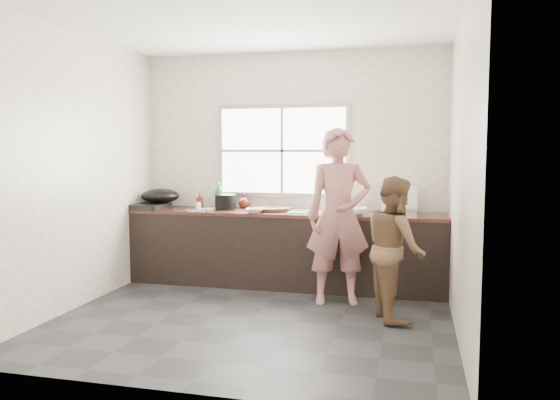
% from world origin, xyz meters
% --- Properties ---
extents(floor, '(3.60, 3.20, 0.01)m').
position_xyz_m(floor, '(0.00, 0.00, -0.01)').
color(floor, '#29292C').
rests_on(floor, ground).
extents(ceiling, '(3.60, 3.20, 0.01)m').
position_xyz_m(ceiling, '(0.00, 0.00, 2.71)').
color(ceiling, silver).
rests_on(ceiling, wall_back).
extents(wall_back, '(3.60, 0.01, 2.70)m').
position_xyz_m(wall_back, '(0.00, 1.60, 1.35)').
color(wall_back, beige).
rests_on(wall_back, ground).
extents(wall_left, '(0.01, 3.20, 2.70)m').
position_xyz_m(wall_left, '(-1.80, 0.00, 1.35)').
color(wall_left, beige).
rests_on(wall_left, ground).
extents(wall_right, '(0.01, 3.20, 2.70)m').
position_xyz_m(wall_right, '(1.80, 0.00, 1.35)').
color(wall_right, silver).
rests_on(wall_right, ground).
extents(wall_front, '(3.60, 0.01, 2.70)m').
position_xyz_m(wall_front, '(0.00, -1.60, 1.35)').
color(wall_front, silver).
rests_on(wall_front, ground).
extents(cabinet, '(3.60, 0.62, 0.82)m').
position_xyz_m(cabinet, '(0.00, 1.29, 0.41)').
color(cabinet, black).
rests_on(cabinet, floor).
extents(countertop, '(3.60, 0.64, 0.04)m').
position_xyz_m(countertop, '(0.00, 1.29, 0.84)').
color(countertop, '#361B16').
rests_on(countertop, cabinet).
extents(sink, '(0.55, 0.45, 0.02)m').
position_xyz_m(sink, '(0.35, 1.29, 0.86)').
color(sink, silver).
rests_on(sink, countertop).
extents(faucet, '(0.02, 0.02, 0.30)m').
position_xyz_m(faucet, '(0.35, 1.49, 1.01)').
color(faucet, silver).
rests_on(faucet, countertop).
extents(window_frame, '(1.60, 0.05, 1.10)m').
position_xyz_m(window_frame, '(-0.10, 1.59, 1.55)').
color(window_frame, '#9EA0A5').
rests_on(window_frame, wall_back).
extents(window_glazing, '(1.50, 0.01, 1.00)m').
position_xyz_m(window_glazing, '(-0.10, 1.57, 1.55)').
color(window_glazing, white).
rests_on(window_glazing, window_frame).
extents(woman, '(0.69, 0.54, 1.67)m').
position_xyz_m(woman, '(0.69, 0.72, 0.83)').
color(woman, '#BA7470').
rests_on(woman, floor).
extents(person_side, '(0.69, 0.78, 1.32)m').
position_xyz_m(person_side, '(1.27, 0.33, 0.66)').
color(person_side, brown).
rests_on(person_side, floor).
extents(cutting_board, '(0.43, 0.43, 0.04)m').
position_xyz_m(cutting_board, '(-0.13, 1.31, 0.88)').
color(cutting_board, black).
rests_on(cutting_board, countertop).
extents(cleaver, '(0.22, 0.18, 0.01)m').
position_xyz_m(cleaver, '(-0.21, 1.33, 0.90)').
color(cleaver, '#A2A6A9').
rests_on(cleaver, cutting_board).
extents(bowl_mince, '(0.23, 0.23, 0.05)m').
position_xyz_m(bowl_mince, '(-0.29, 1.08, 0.89)').
color(bowl_mince, white).
rests_on(bowl_mince, countertop).
extents(bowl_crabs, '(0.29, 0.29, 0.07)m').
position_xyz_m(bowl_crabs, '(0.81, 1.08, 0.89)').
color(bowl_crabs, silver).
rests_on(bowl_crabs, countertop).
extents(bowl_held, '(0.20, 0.20, 0.05)m').
position_xyz_m(bowl_held, '(0.34, 1.16, 0.89)').
color(bowl_held, silver).
rests_on(bowl_held, countertop).
extents(black_pot, '(0.27, 0.27, 0.18)m').
position_xyz_m(black_pot, '(-0.73, 1.33, 0.95)').
color(black_pot, black).
rests_on(black_pot, countertop).
extents(plate_food, '(0.21, 0.21, 0.02)m').
position_xyz_m(plate_food, '(-0.92, 1.22, 0.87)').
color(plate_food, silver).
rests_on(plate_food, countertop).
extents(bottle_green, '(0.13, 0.13, 0.31)m').
position_xyz_m(bottle_green, '(-0.88, 1.52, 1.02)').
color(bottle_green, '#2A832E').
rests_on(bottle_green, countertop).
extents(bottle_brown_tall, '(0.10, 0.10, 0.17)m').
position_xyz_m(bottle_brown_tall, '(-1.06, 1.35, 0.95)').
color(bottle_brown_tall, '#401910').
rests_on(bottle_brown_tall, countertop).
extents(bottle_brown_short, '(0.15, 0.15, 0.16)m').
position_xyz_m(bottle_brown_short, '(-0.56, 1.52, 0.94)').
color(bottle_brown_short, '#4E1D13').
rests_on(bottle_brown_short, countertop).
extents(glass_jar, '(0.06, 0.06, 0.09)m').
position_xyz_m(glass_jar, '(-1.04, 1.24, 0.90)').
color(glass_jar, silver).
rests_on(glass_jar, countertop).
extents(burner, '(0.43, 0.43, 0.06)m').
position_xyz_m(burner, '(-1.64, 1.17, 0.89)').
color(burner, black).
rests_on(burner, countertop).
extents(wok, '(0.57, 0.57, 0.17)m').
position_xyz_m(wok, '(-1.56, 1.31, 1.01)').
color(wok, black).
rests_on(wok, burner).
extents(dish_rack, '(0.49, 0.42, 0.31)m').
position_xyz_m(dish_rack, '(1.22, 1.47, 1.01)').
color(dish_rack, silver).
rests_on(dish_rack, countertop).
extents(pot_lid_left, '(0.36, 0.36, 0.01)m').
position_xyz_m(pot_lid_left, '(-1.02, 1.11, 0.87)').
color(pot_lid_left, '#AEB1B5').
rests_on(pot_lid_left, countertop).
extents(pot_lid_right, '(0.31, 0.31, 0.01)m').
position_xyz_m(pot_lid_right, '(-0.98, 1.35, 0.87)').
color(pot_lid_right, silver).
rests_on(pot_lid_right, countertop).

